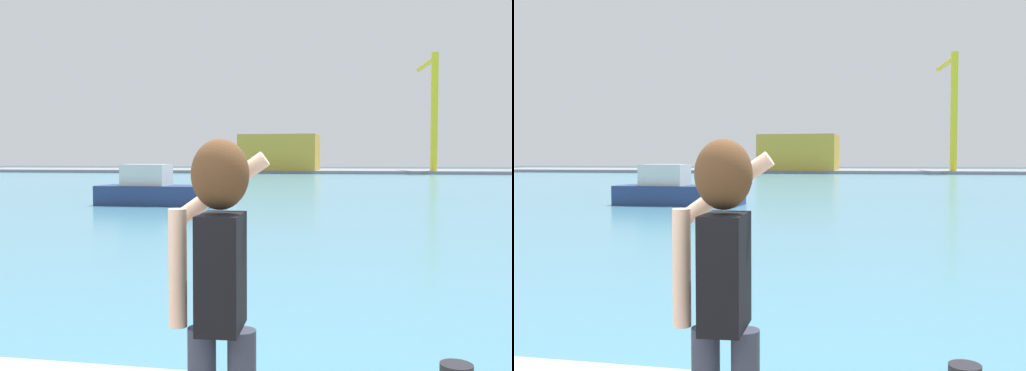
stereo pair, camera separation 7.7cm
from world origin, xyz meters
The scene contains 7 objects.
ground_plane centered at (0.00, 50.00, 0.00)m, with size 220.00×220.00×0.00m, color #334751.
harbor_water centered at (0.00, 52.00, 0.01)m, with size 140.00×100.00×0.02m, color teal.
far_shore_dock centered at (0.00, 92.00, 0.24)m, with size 140.00×20.00×0.48m, color gray.
person_photographer centered at (0.78, 0.46, 1.67)m, with size 0.53×0.55×1.74m.
boat_moored centered at (-8.40, 24.06, 0.71)m, with size 6.10×2.30×1.96m.
warehouse_left centered at (-11.83, 86.79, 3.21)m, with size 11.73×9.53×5.46m, color gold.
port_crane centered at (10.87, 85.50, 10.85)m, with size 2.21×11.39×17.04m.
Camera 1 is at (1.47, -2.20, 2.25)m, focal length 40.23 mm.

